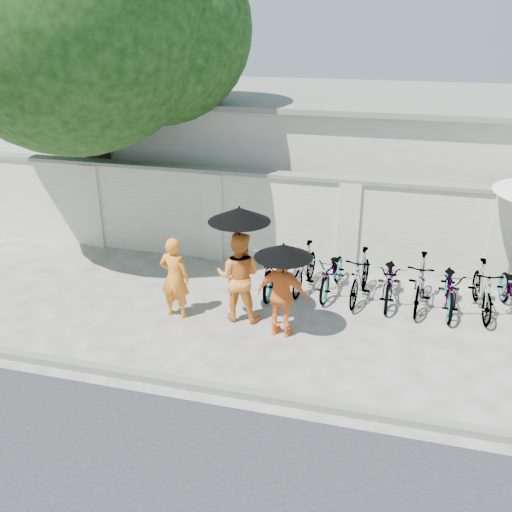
# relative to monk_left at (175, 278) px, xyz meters

# --- Properties ---
(ground) EXTENTS (80.00, 80.00, 0.00)m
(ground) POSITION_rel_monk_left_xyz_m (0.80, -0.34, -0.77)
(ground) COLOR #B5B0A8
(kerb) EXTENTS (40.00, 0.16, 0.12)m
(kerb) POSITION_rel_monk_left_xyz_m (0.80, -2.04, -0.71)
(kerb) COLOR slate
(kerb) RESTS_ON ground
(compound_wall) EXTENTS (20.00, 0.30, 2.00)m
(compound_wall) POSITION_rel_monk_left_xyz_m (1.80, 2.86, 0.23)
(compound_wall) COLOR #EAE4C4
(compound_wall) RESTS_ON ground
(building_behind) EXTENTS (14.00, 6.00, 3.20)m
(building_behind) POSITION_rel_monk_left_xyz_m (2.80, 6.66, 0.83)
(building_behind) COLOR beige
(building_behind) RESTS_ON ground
(shade_tree) EXTENTS (6.70, 6.20, 8.20)m
(shade_tree) POSITION_rel_monk_left_xyz_m (-2.86, 2.63, 4.33)
(shade_tree) COLOR #332515
(shade_tree) RESTS_ON ground
(monk_left) EXTENTS (0.59, 0.41, 1.55)m
(monk_left) POSITION_rel_monk_left_xyz_m (0.00, 0.00, 0.00)
(monk_left) COLOR orange
(monk_left) RESTS_ON ground
(monk_center) EXTENTS (0.86, 0.69, 1.69)m
(monk_center) POSITION_rel_monk_left_xyz_m (1.15, 0.20, 0.07)
(monk_center) COLOR orange
(monk_center) RESTS_ON ground
(parasol_center) EXTENTS (1.08, 1.08, 1.21)m
(parasol_center) POSITION_rel_monk_left_xyz_m (1.20, 0.12, 1.27)
(parasol_center) COLOR black
(parasol_center) RESTS_ON ground
(monk_right) EXTENTS (0.94, 0.48, 1.53)m
(monk_right) POSITION_rel_monk_left_xyz_m (2.04, -0.17, -0.01)
(monk_right) COLOR orange
(monk_right) RESTS_ON ground
(parasol_right) EXTENTS (0.98, 0.98, 0.87)m
(parasol_right) POSITION_rel_monk_left_xyz_m (2.06, -0.25, 0.85)
(parasol_right) COLOR black
(parasol_right) RESTS_ON ground
(bike_0) EXTENTS (0.71, 1.97, 1.03)m
(bike_0) POSITION_rel_monk_left_xyz_m (1.52, 1.59, -0.26)
(bike_0) COLOR #969696
(bike_0) RESTS_ON ground
(bike_1) EXTENTS (0.61, 1.62, 0.95)m
(bike_1) POSITION_rel_monk_left_xyz_m (2.08, 1.72, -0.30)
(bike_1) COLOR #969696
(bike_1) RESTS_ON ground
(bike_2) EXTENTS (0.75, 1.70, 0.86)m
(bike_2) POSITION_rel_monk_left_xyz_m (2.64, 1.70, -0.34)
(bike_2) COLOR #969696
(bike_2) RESTS_ON ground
(bike_3) EXTENTS (0.66, 1.68, 0.98)m
(bike_3) POSITION_rel_monk_left_xyz_m (3.21, 1.56, -0.28)
(bike_3) COLOR #969696
(bike_3) RESTS_ON ground
(bike_4) EXTENTS (0.60, 1.72, 0.90)m
(bike_4) POSITION_rel_monk_left_xyz_m (3.77, 1.65, -0.32)
(bike_4) COLOR #969696
(bike_4) RESTS_ON ground
(bike_5) EXTENTS (0.62, 1.71, 1.01)m
(bike_5) POSITION_rel_monk_left_xyz_m (4.33, 1.55, -0.27)
(bike_5) COLOR #969696
(bike_5) RESTS_ON ground
(bike_6) EXTENTS (0.61, 1.75, 0.92)m
(bike_6) POSITION_rel_monk_left_xyz_m (4.89, 1.58, -0.32)
(bike_6) COLOR #969696
(bike_6) RESTS_ON ground
(bike_7) EXTENTS (0.61, 1.66, 0.97)m
(bike_7) POSITION_rel_monk_left_xyz_m (5.45, 1.58, -0.29)
(bike_7) COLOR #969696
(bike_7) RESTS_ON ground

